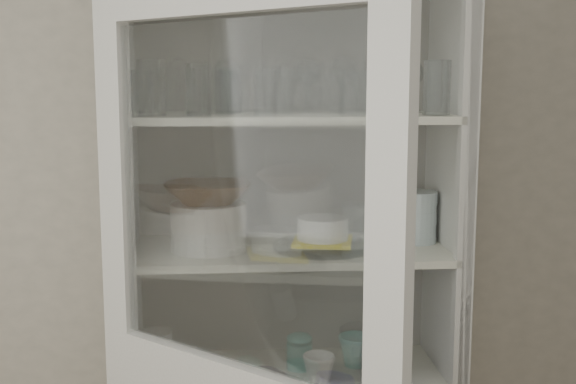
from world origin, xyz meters
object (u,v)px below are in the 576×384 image
(mug_blue, at_px, (383,364))
(mug_teal, at_px, (355,351))
(plate_stack_front, at_px, (209,238))
(white_ramekin, at_px, (323,228))
(glass_platter, at_px, (323,246))
(grey_bowl_stack, at_px, (415,217))
(teal_jar, at_px, (299,353))
(plate_stack_back, at_px, (209,230))
(goblet_3, at_px, (412,84))
(mug_white, at_px, (319,369))
(terracotta_bowl, at_px, (208,193))
(goblet_2, at_px, (343,82))
(measuring_cups, at_px, (264,378))
(cream_bowl, at_px, (208,215))
(goblet_0, at_px, (226,84))
(yellow_trivet, at_px, (323,241))
(pantry_cabinet, at_px, (287,340))
(white_canister, at_px, (157,350))
(goblet_1, at_px, (308,83))

(mug_blue, distance_m, mug_teal, 0.13)
(plate_stack_front, xyz_separation_m, white_ramekin, (0.34, -0.01, 0.03))
(glass_platter, distance_m, grey_bowl_stack, 0.31)
(mug_teal, bearing_deg, teal_jar, 165.99)
(plate_stack_back, bearing_deg, goblet_3, -1.47)
(mug_white, bearing_deg, terracotta_bowl, 172.31)
(goblet_3, bearing_deg, terracotta_bowl, -170.06)
(terracotta_bowl, bearing_deg, mug_teal, 7.54)
(goblet_2, distance_m, glass_platter, 0.51)
(measuring_cups, bearing_deg, goblet_3, 20.57)
(mug_teal, distance_m, measuring_cups, 0.32)
(plate_stack_back, xyz_separation_m, white_ramekin, (0.34, -0.14, 0.03))
(cream_bowl, relative_size, terracotta_bowl, 0.88)
(mug_teal, bearing_deg, goblet_0, 158.00)
(yellow_trivet, bearing_deg, mug_blue, -10.71)
(grey_bowl_stack, bearing_deg, plate_stack_front, -174.59)
(pantry_cabinet, xyz_separation_m, goblet_0, (-0.18, 0.01, 0.81))
(goblet_2, height_order, white_canister, goblet_2)
(white_canister, bearing_deg, goblet_3, 2.27)
(pantry_cabinet, xyz_separation_m, measuring_cups, (-0.08, -0.16, -0.06))
(pantry_cabinet, bearing_deg, white_ramekin, -46.72)
(goblet_3, height_order, white_ramekin, goblet_3)
(goblet_0, bearing_deg, plate_stack_back, 158.57)
(goblet_1, distance_m, measuring_cups, 0.90)
(white_canister, bearing_deg, mug_white, -16.43)
(goblet_3, height_order, plate_stack_front, goblet_3)
(goblet_2, relative_size, yellow_trivet, 1.09)
(glass_platter, bearing_deg, cream_bowl, 178.03)
(goblet_3, relative_size, glass_platter, 0.58)
(grey_bowl_stack, relative_size, mug_white, 1.66)
(plate_stack_back, relative_size, white_ramekin, 1.22)
(goblet_2, relative_size, plate_stack_front, 0.84)
(mug_white, bearing_deg, teal_jar, 115.67)
(mug_teal, xyz_separation_m, white_canister, (-0.63, 0.02, 0.01))
(pantry_cabinet, xyz_separation_m, plate_stack_back, (-0.24, 0.03, 0.36))
(glass_platter, height_order, measuring_cups, glass_platter)
(white_ramekin, bearing_deg, cream_bowl, 178.03)
(goblet_1, bearing_deg, plate_stack_front, -158.55)
(goblet_1, distance_m, teal_jar, 0.84)
(terracotta_bowl, xyz_separation_m, yellow_trivet, (0.34, -0.01, -0.15))
(cream_bowl, bearing_deg, white_ramekin, -1.97)
(glass_platter, relative_size, grey_bowl_stack, 1.86)
(goblet_1, height_order, grey_bowl_stack, goblet_1)
(yellow_trivet, bearing_deg, goblet_2, 59.04)
(plate_stack_front, height_order, teal_jar, plate_stack_front)
(goblet_1, height_order, mug_blue, goblet_1)
(yellow_trivet, bearing_deg, pantry_cabinet, 133.28)
(goblet_3, xyz_separation_m, plate_stack_back, (-0.63, 0.02, -0.45))
(goblet_1, height_order, plate_stack_front, goblet_1)
(grey_bowl_stack, bearing_deg, mug_white, -157.68)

